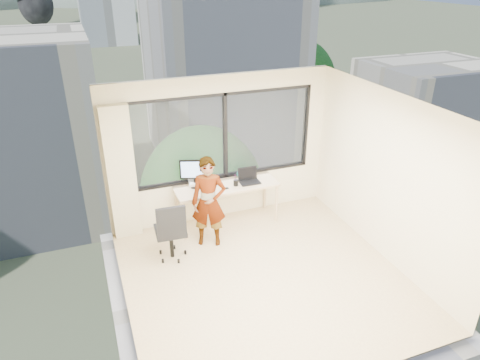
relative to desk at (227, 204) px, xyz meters
name	(u,v)px	position (x,y,z in m)	size (l,w,h in m)	color
floor	(264,276)	(0.00, -1.66, -0.38)	(4.00, 4.00, 0.01)	beige
ceiling	(269,108)	(0.00, -1.66, 2.23)	(4.00, 4.00, 0.01)	white
wall_front	(348,291)	(0.00, -3.66, 0.93)	(4.00, 0.01, 2.60)	beige
wall_left	(116,228)	(-2.00, -1.66, 0.93)	(0.01, 4.00, 2.60)	beige
wall_right	(387,178)	(2.00, -1.66, 0.93)	(0.01, 4.00, 2.60)	beige
window_wall	(222,136)	(0.05, 0.34, 1.15)	(3.30, 0.16, 1.55)	black
curtain	(121,174)	(-1.72, 0.22, 0.77)	(0.45, 0.14, 2.30)	beige
desk	(227,204)	(0.00, 0.00, 0.00)	(1.80, 0.60, 0.75)	#C6B185
chair	(170,229)	(-1.16, -0.68, 0.14)	(0.53, 0.53, 1.03)	black
person	(209,202)	(-0.48, -0.51, 0.39)	(0.56, 0.37, 1.53)	#2D2D33
monitor	(195,173)	(-0.52, 0.14, 0.63)	(0.51, 0.11, 0.51)	black
game_console	(198,182)	(-0.46, 0.22, 0.41)	(0.31, 0.26, 0.07)	white
laptop	(250,177)	(0.41, -0.05, 0.49)	(0.35, 0.37, 0.23)	black
cellphone	(225,188)	(-0.07, -0.12, 0.38)	(0.12, 0.05, 0.01)	black
pen_cup	(236,183)	(0.15, -0.07, 0.43)	(0.08, 0.08, 0.11)	black
handbag	(244,173)	(0.38, 0.15, 0.48)	(0.27, 0.14, 0.21)	#0C4448
exterior_ground	(78,45)	(0.00, 118.34, -14.38)	(400.00, 400.00, 0.04)	#515B3D
near_bldg_b	(222,77)	(12.00, 36.34, -6.38)	(14.00, 13.00, 16.00)	silver
near_bldg_c	(426,114)	(30.00, 26.34, -9.38)	(12.00, 10.00, 10.00)	#F4E5CC
tree_b	(204,212)	(4.00, 16.34, -9.88)	(7.60, 7.60, 9.00)	#1A501C
tree_c	(298,92)	(22.00, 38.34, -9.38)	(8.40, 8.40, 10.00)	#1A501C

